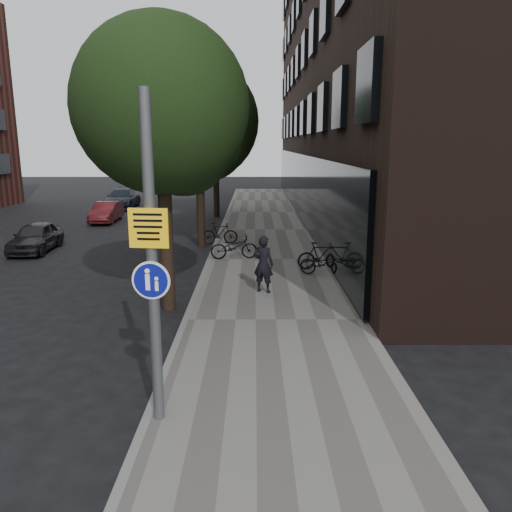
{
  "coord_description": "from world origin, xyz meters",
  "views": [
    {
      "loc": [
        -0.28,
        -8.39,
        4.38
      ],
      "look_at": [
        -0.25,
        2.17,
        2.0
      ],
      "focal_mm": 35.0,
      "sensor_mm": 36.0,
      "label": 1
    }
  ],
  "objects_px": {
    "pedestrian": "(263,264)",
    "parked_bike_facade_near": "(324,263)",
    "parked_car_near": "(36,237)",
    "signpost": "(152,263)"
  },
  "relations": [
    {
      "from": "pedestrian",
      "to": "parked_bike_facade_near",
      "type": "height_order",
      "value": "pedestrian"
    },
    {
      "from": "parked_bike_facade_near",
      "to": "parked_car_near",
      "type": "distance_m",
      "value": 12.18
    },
    {
      "from": "signpost",
      "to": "parked_car_near",
      "type": "relative_size",
      "value": 1.42
    },
    {
      "from": "pedestrian",
      "to": "signpost",
      "type": "bearing_deg",
      "value": 98.63
    },
    {
      "from": "parked_car_near",
      "to": "pedestrian",
      "type": "bearing_deg",
      "value": -36.45
    },
    {
      "from": "signpost",
      "to": "parked_car_near",
      "type": "xyz_separation_m",
      "value": [
        -7.57,
        13.16,
        -2.06
      ]
    },
    {
      "from": "pedestrian",
      "to": "parked_car_near",
      "type": "distance_m",
      "value": 11.25
    },
    {
      "from": "parked_bike_facade_near",
      "to": "parked_car_near",
      "type": "height_order",
      "value": "parked_car_near"
    },
    {
      "from": "signpost",
      "to": "parked_car_near",
      "type": "height_order",
      "value": "signpost"
    },
    {
      "from": "pedestrian",
      "to": "parked_car_near",
      "type": "xyz_separation_m",
      "value": [
        -9.35,
        6.25,
        -0.36
      ]
    }
  ]
}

